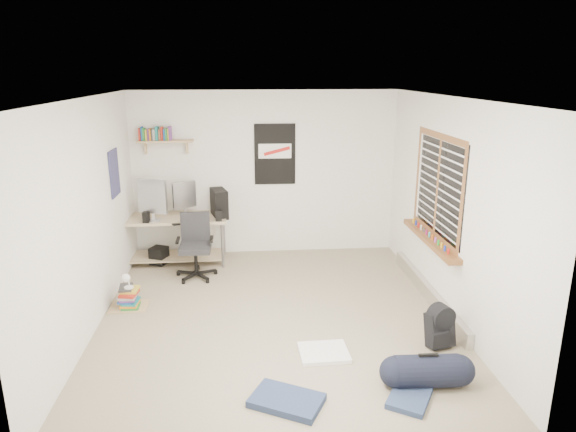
{
  "coord_description": "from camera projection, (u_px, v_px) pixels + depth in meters",
  "views": [
    {
      "loc": [
        -0.31,
        -5.46,
        2.78
      ],
      "look_at": [
        0.19,
        0.37,
        1.11
      ],
      "focal_mm": 32.0,
      "sensor_mm": 36.0,
      "label": 1
    }
  ],
  "objects": [
    {
      "name": "floor",
      "position": [
        275.0,
        316.0,
        6.02
      ],
      "size": [
        4.0,
        4.5,
        0.01
      ],
      "primitive_type": "cube",
      "color": "gray",
      "rests_on": "ground"
    },
    {
      "name": "ceiling",
      "position": [
        273.0,
        97.0,
        5.33
      ],
      "size": [
        4.0,
        4.5,
        0.01
      ],
      "primitive_type": "cube",
      "color": "white",
      "rests_on": "ground"
    },
    {
      "name": "back_wall",
      "position": [
        265.0,
        174.0,
        7.84
      ],
      "size": [
        4.0,
        0.01,
        2.5
      ],
      "primitive_type": "cube",
      "color": "silver",
      "rests_on": "ground"
    },
    {
      "name": "left_wall",
      "position": [
        88.0,
        218.0,
        5.51
      ],
      "size": [
        0.01,
        4.5,
        2.5
      ],
      "primitive_type": "cube",
      "color": "silver",
      "rests_on": "ground"
    },
    {
      "name": "right_wall",
      "position": [
        449.0,
        209.0,
        5.84
      ],
      "size": [
        0.01,
        4.5,
        2.5
      ],
      "primitive_type": "cube",
      "color": "silver",
      "rests_on": "ground"
    },
    {
      "name": "desk",
      "position": [
        176.0,
        239.0,
        7.6
      ],
      "size": [
        1.63,
        1.08,
        0.69
      ],
      "primitive_type": "cube",
      "rotation": [
        0.0,
        0.0,
        0.31
      ],
      "color": "tan",
      "rests_on": "floor"
    },
    {
      "name": "monitor_left",
      "position": [
        153.0,
        206.0,
        7.23
      ],
      "size": [
        0.45,
        0.27,
        0.49
      ],
      "primitive_type": "cube",
      "rotation": [
        0.0,
        0.0,
        -0.39
      ],
      "color": "#B9B7BD",
      "rests_on": "desk"
    },
    {
      "name": "monitor_right",
      "position": [
        185.0,
        204.0,
        7.52
      ],
      "size": [
        0.35,
        0.26,
        0.39
      ],
      "primitive_type": "cube",
      "rotation": [
        0.0,
        0.0,
        0.55
      ],
      "color": "#B4B4BA",
      "rests_on": "desk"
    },
    {
      "name": "pc_tower",
      "position": [
        219.0,
        203.0,
        7.51
      ],
      "size": [
        0.29,
        0.43,
        0.42
      ],
      "primitive_type": "cube",
      "rotation": [
        0.0,
        0.0,
        0.27
      ],
      "color": "black",
      "rests_on": "desk"
    },
    {
      "name": "keyboard",
      "position": [
        185.0,
        222.0,
        7.27
      ],
      "size": [
        0.39,
        0.27,
        0.02
      ],
      "primitive_type": "cube",
      "rotation": [
        0.0,
        0.0,
        0.42
      ],
      "color": "black",
      "rests_on": "desk"
    },
    {
      "name": "speaker_left",
      "position": [
        146.0,
        218.0,
        7.2
      ],
      "size": [
        0.1,
        0.1,
        0.17
      ],
      "primitive_type": "cube",
      "rotation": [
        0.0,
        0.0,
        -0.14
      ],
      "color": "black",
      "rests_on": "desk"
    },
    {
      "name": "speaker_right",
      "position": [
        219.0,
        216.0,
        7.29
      ],
      "size": [
        0.09,
        0.09,
        0.18
      ],
      "primitive_type": "cube",
      "rotation": [
        0.0,
        0.0,
        0.05
      ],
      "color": "black",
      "rests_on": "desk"
    },
    {
      "name": "office_chair",
      "position": [
        195.0,
        244.0,
        7.01
      ],
      "size": [
        0.59,
        0.59,
        0.9
      ],
      "primitive_type": "cube",
      "rotation": [
        0.0,
        0.0,
        0.01
      ],
      "color": "#252528",
      "rests_on": "floor"
    },
    {
      "name": "wall_shelf",
      "position": [
        166.0,
        141.0,
        7.46
      ],
      "size": [
        0.8,
        0.22,
        0.24
      ],
      "primitive_type": "cube",
      "color": "tan",
      "rests_on": "back_wall"
    },
    {
      "name": "poster_back_wall",
      "position": [
        275.0,
        154.0,
        7.74
      ],
      "size": [
        0.62,
        0.03,
        0.92
      ],
      "primitive_type": "cube",
      "color": "black",
      "rests_on": "back_wall"
    },
    {
      "name": "poster_left_wall",
      "position": [
        114.0,
        173.0,
        6.59
      ],
      "size": [
        0.02,
        0.42,
        0.6
      ],
      "primitive_type": "cube",
      "color": "navy",
      "rests_on": "left_wall"
    },
    {
      "name": "window",
      "position": [
        436.0,
        186.0,
        6.07
      ],
      "size": [
        0.1,
        1.5,
        1.26
      ],
      "primitive_type": "cube",
      "color": "brown",
      "rests_on": "right_wall"
    },
    {
      "name": "baseboard_heater",
      "position": [
        428.0,
        292.0,
        6.44
      ],
      "size": [
        0.08,
        2.5,
        0.18
      ],
      "primitive_type": "cube",
      "color": "#B7B2A8",
      "rests_on": "floor"
    },
    {
      "name": "backpack",
      "position": [
        440.0,
        329.0,
        5.29
      ],
      "size": [
        0.32,
        0.28,
        0.36
      ],
      "primitive_type": "cube",
      "rotation": [
        0.0,
        0.0,
        0.28
      ],
      "color": "black",
      "rests_on": "floor"
    },
    {
      "name": "duffel_bag",
      "position": [
        427.0,
        372.0,
        4.65
      ],
      "size": [
        0.31,
        0.31,
        0.59
      ],
      "primitive_type": "cylinder",
      "rotation": [
        0.0,
        0.0,
        -0.03
      ],
      "color": "black",
      "rests_on": "floor"
    },
    {
      "name": "tshirt",
      "position": [
        324.0,
        353.0,
        5.2
      ],
      "size": [
        0.5,
        0.43,
        0.04
      ],
      "primitive_type": "cube",
      "rotation": [
        0.0,
        0.0,
        0.03
      ],
      "color": "white",
      "rests_on": "floor"
    },
    {
      "name": "jeans_a",
      "position": [
        287.0,
        401.0,
        4.43
      ],
      "size": [
        0.71,
        0.62,
        0.07
      ],
      "primitive_type": "cube",
      "rotation": [
        0.0,
        0.0,
        -0.49
      ],
      "color": "navy",
      "rests_on": "floor"
    },
    {
      "name": "jeans_b",
      "position": [
        409.0,
        398.0,
        4.47
      ],
      "size": [
        0.5,
        0.53,
        0.05
      ],
      "primitive_type": "cube",
      "rotation": [
        0.0,
        0.0,
        1.02
      ],
      "color": "navy",
      "rests_on": "floor"
    },
    {
      "name": "book_stack",
      "position": [
        128.0,
        296.0,
        6.2
      ],
      "size": [
        0.54,
        0.49,
        0.3
      ],
      "primitive_type": "cube",
      "rotation": [
        0.0,
        0.0,
        0.34
      ],
      "color": "brown",
      "rests_on": "floor"
    },
    {
      "name": "desk_lamp",
      "position": [
        128.0,
        279.0,
        6.12
      ],
      "size": [
        0.14,
        0.2,
        0.19
      ],
      "primitive_type": "cube",
      "rotation": [
        0.0,
        0.0,
        -0.17
      ],
      "color": "silver",
      "rests_on": "book_stack"
    },
    {
      "name": "subwoofer",
      "position": [
        159.0,
        255.0,
        7.58
      ],
      "size": [
        0.29,
        0.29,
        0.25
      ],
      "primitive_type": "cube",
      "rotation": [
        0.0,
        0.0,
        -0.41
      ],
      "color": "black",
      "rests_on": "floor"
    }
  ]
}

